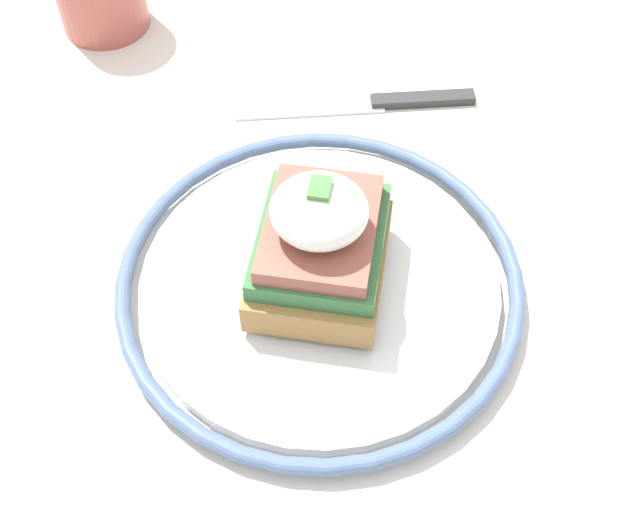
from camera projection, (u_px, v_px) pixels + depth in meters
The scene contains 4 objects.
dining_table at pixel (324, 353), 0.61m from camera, with size 1.03×0.88×0.77m.
plate at pixel (320, 282), 0.50m from camera, with size 0.25×0.25×0.02m.
sandwich at pixel (320, 243), 0.47m from camera, with size 0.10×0.08×0.08m.
knife at pixel (375, 103), 0.61m from camera, with size 0.06×0.18×0.01m.
Camera 1 is at (-0.30, -0.05, 1.19)m, focal length 45.00 mm.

